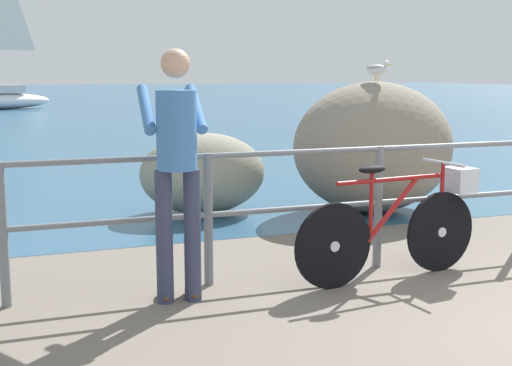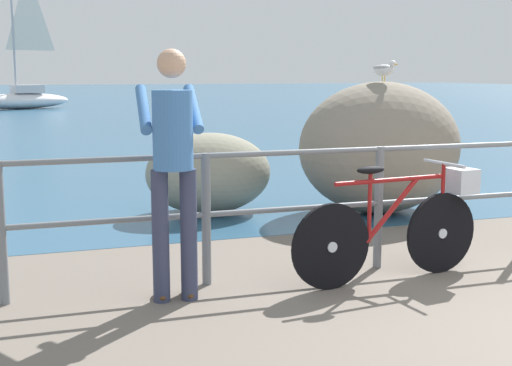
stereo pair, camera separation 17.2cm
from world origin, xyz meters
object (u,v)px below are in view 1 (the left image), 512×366
object	(u,v)px
breakwater_boulder_left	(203,173)
sailboat	(3,93)
person_at_railing	(177,163)
breakwater_boulder_main	(373,147)
seagull	(377,69)
bicycle	(405,220)

from	to	relation	value
breakwater_boulder_left	sailboat	world-z (taller)	sailboat
person_at_railing	breakwater_boulder_main	distance (m)	3.74
seagull	bicycle	bearing A→B (deg)	-50.07
person_at_railing	sailboat	world-z (taller)	sailboat
person_at_railing	breakwater_boulder_left	world-z (taller)	person_at_railing
breakwater_boulder_left	sailboat	size ratio (longest dim) A/B	0.24
bicycle	person_at_railing	size ratio (longest dim) A/B	0.95
person_at_railing	seagull	bearing A→B (deg)	-46.93
breakwater_boulder_left	sailboat	distance (m)	25.08
breakwater_boulder_main	breakwater_boulder_left	xyz separation A→B (m)	(-1.89, 0.59, -0.29)
sailboat	breakwater_boulder_main	bearing A→B (deg)	77.75
seagull	sailboat	distance (m)	26.00
person_at_railing	seagull	world-z (taller)	person_at_railing
bicycle	seagull	xyz separation A→B (m)	(1.05, 2.30, 1.19)
breakwater_boulder_main	breakwater_boulder_left	bearing A→B (deg)	162.75
person_at_railing	breakwater_boulder_left	distance (m)	3.15
breakwater_boulder_main	breakwater_boulder_left	distance (m)	2.00
seagull	sailboat	bearing A→B (deg)	163.17
breakwater_boulder_main	person_at_railing	bearing A→B (deg)	-141.01
bicycle	person_at_railing	xyz separation A→B (m)	(-1.83, 0.05, 0.53)
bicycle	breakwater_boulder_main	distance (m)	2.65
bicycle	sailboat	xyz separation A→B (m)	(-2.94, 27.98, 0.24)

